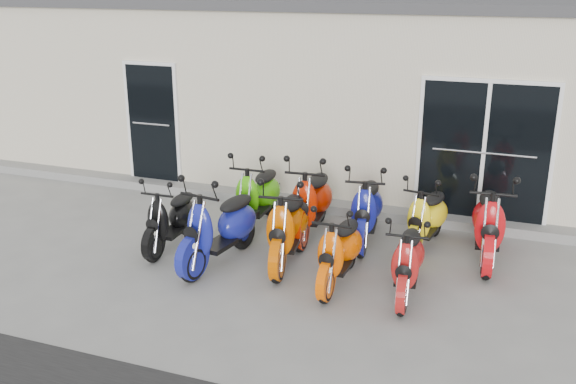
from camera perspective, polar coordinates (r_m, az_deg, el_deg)
name	(u,v)px	position (r m, az deg, el deg)	size (l,w,h in m)	color
ground	(273,255)	(9.10, -1.31, -5.61)	(80.00, 80.00, 0.00)	gray
building	(365,86)	(13.44, 6.90, 9.34)	(14.00, 6.00, 3.20)	beige
roof_cap	(369,1)	(13.28, 7.19, 16.51)	(14.20, 6.20, 0.16)	#3F3F42
front_step	(317,205)	(10.84, 2.60, -1.14)	(14.00, 0.40, 0.15)	gray
door_left	(153,120)	(11.96, -11.93, 6.27)	(1.07, 0.08, 2.22)	black
door_right	(484,148)	(10.20, 17.05, 3.74)	(2.02, 0.08, 2.22)	black
scooter_front_black	(171,211)	(9.28, -10.35, -1.65)	(0.56, 1.54, 1.14)	black
scooter_front_blue	(220,217)	(8.63, -6.10, -2.23)	(0.67, 1.84, 1.36)	navy
scooter_front_orange_a	(287,217)	(8.61, -0.06, -2.26)	(0.66, 1.80, 1.33)	#CE5300
scooter_front_orange_b	(340,242)	(8.08, 4.62, -4.43)	(0.57, 1.57, 1.16)	#F75700
scooter_front_red	(408,252)	(7.92, 10.64, -5.30)	(0.56, 1.54, 1.14)	#B31917
scooter_back_green	(257,188)	(9.89, -2.75, 0.39)	(0.64, 1.75, 1.29)	#45BB0B
scooter_back_red	(312,193)	(9.54, 2.12, -0.08)	(0.67, 1.84, 1.36)	#BB1D01
scooter_back_blue	(367,201)	(9.39, 7.04, -0.76)	(0.63, 1.74, 1.29)	navy
scooter_back_yellow	(427,210)	(9.34, 12.29, -1.54)	(0.58, 1.58, 1.17)	yellow
scooter_back_extra	(490,214)	(9.12, 17.49, -1.85)	(0.67, 1.84, 1.36)	red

